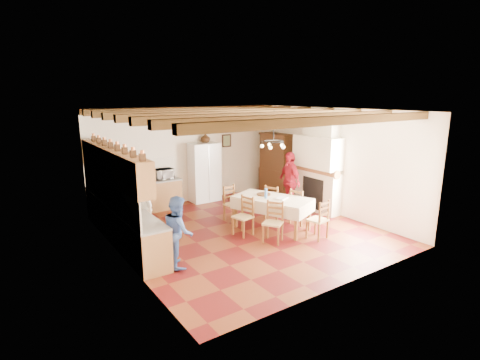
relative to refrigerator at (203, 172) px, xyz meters
name	(u,v)px	position (x,y,z in m)	size (l,w,h in m)	color
floor	(243,231)	(-0.55, -3.07, -0.94)	(6.00, 6.50, 0.02)	#500F0E
ceiling	(244,110)	(-0.55, -3.07, 2.08)	(6.00, 6.50, 0.02)	silver
wall_back	(184,155)	(-0.55, 0.19, 0.57)	(6.00, 0.02, 3.00)	#F4E2CB
wall_front	(351,205)	(-0.55, -6.33, 0.57)	(6.00, 0.02, 3.00)	#F4E2CB
wall_left	(119,190)	(-3.56, -3.07, 0.57)	(0.02, 6.50, 3.00)	#F4E2CB
wall_right	(329,161)	(2.46, -3.07, 0.57)	(0.02, 6.50, 3.00)	#F4E2CB
ceiling_beams	(244,114)	(-0.55, -3.07, 1.98)	(6.00, 6.30, 0.16)	#37240D
lower_cabinets_left	(122,224)	(-3.25, -2.02, -0.50)	(0.60, 4.30, 0.86)	olive
lower_cabinets_back	(142,198)	(-2.10, -0.12, -0.50)	(2.30, 0.60, 0.86)	olive
countertop_left	(121,205)	(-3.25, -2.02, -0.05)	(0.62, 4.30, 0.04)	slate
countertop_back	(141,183)	(-2.10, -0.12, -0.05)	(2.34, 0.62, 0.04)	slate
backsplash_left	(107,193)	(-3.54, -2.02, 0.27)	(0.03, 4.30, 0.60)	silver
backsplash_back	(137,170)	(-2.10, 0.17, 0.27)	(2.30, 0.03, 0.60)	silver
upper_cabinets	(112,164)	(-3.38, -2.02, 0.92)	(0.35, 4.20, 0.70)	olive
fireplace	(317,164)	(2.17, -2.87, 0.47)	(0.56, 1.60, 2.80)	#EDE4C7
wall_picture	(226,141)	(1.00, 0.16, 0.92)	(0.34, 0.03, 0.42)	black
refrigerator	(203,172)	(0.00, 0.00, 0.00)	(0.93, 0.77, 1.87)	white
hutch	(276,165)	(2.20, -0.98, 0.13)	(0.49, 1.17, 2.12)	#331910
dining_table	(272,201)	(0.15, -3.34, -0.19)	(1.63, 2.12, 0.83)	white
chandelier	(273,141)	(0.15, -3.34, 1.32)	(0.47, 0.47, 0.03)	black
chair_left_near	(273,222)	(-0.39, -4.03, -0.45)	(0.42, 0.40, 0.96)	brown
chair_left_far	(243,216)	(-0.71, -3.27, -0.45)	(0.42, 0.40, 0.96)	brown
chair_right_near	(300,206)	(0.99, -3.45, -0.45)	(0.42, 0.40, 0.96)	brown
chair_right_far	(274,202)	(0.71, -2.72, -0.45)	(0.42, 0.40, 0.96)	brown
chair_end_near	(318,219)	(0.63, -4.45, -0.45)	(0.42, 0.40, 0.96)	brown
chair_end_far	(233,203)	(-0.31, -2.25, -0.45)	(0.42, 0.40, 0.96)	brown
person_man	(144,203)	(-2.88, -2.48, 0.06)	(0.72, 0.47, 1.98)	silver
person_woman_blue	(178,231)	(-2.71, -3.91, -0.21)	(0.70, 0.54, 1.44)	#3D5B9E
person_woman_red	(289,181)	(1.57, -2.38, -0.06)	(1.02, 0.43, 1.75)	#A61627
microwave	(164,174)	(-1.39, -0.12, 0.12)	(0.55, 0.37, 0.30)	silver
fridge_vase	(205,138)	(0.11, 0.00, 1.09)	(0.30, 0.30, 0.31)	#331910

